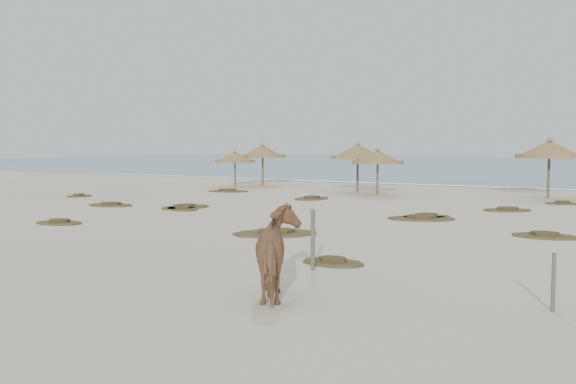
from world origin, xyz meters
name	(u,v)px	position (x,y,z in m)	size (l,w,h in m)	color
ground	(221,233)	(0.00, 0.00, 0.00)	(160.00, 160.00, 0.00)	beige
foam_line	(467,186)	(0.00, 26.00, 0.00)	(70.00, 0.60, 0.01)	white
palapa_0	(235,158)	(-12.60, 17.64, 1.87)	(2.72, 2.72, 2.41)	brown
palapa_1	(263,152)	(-11.87, 19.74, 2.22)	(3.25, 3.25, 2.86)	brown
palapa_2	(378,158)	(-2.06, 16.35, 2.01)	(3.10, 3.10, 2.60)	brown
palapa_3	(358,152)	(-3.90, 17.70, 2.27)	(3.30, 3.30, 2.93)	brown
palapa_4	(549,150)	(6.18, 19.06, 2.43)	(3.82, 3.82, 3.14)	brown
horse	(280,252)	(6.05, -6.06, 0.82)	(0.89, 1.95, 1.65)	#8F5F41
fence_post_near	(313,240)	(5.29, -3.56, 0.66)	(0.10, 0.10, 1.33)	brown
fence_post_far	(553,282)	(10.36, -4.49, 0.49)	(0.07, 0.07, 0.97)	brown
scrub_0	(111,205)	(-9.62, 4.38, 0.05)	(2.32, 1.64, 0.16)	#4E4322
scrub_1	(185,207)	(-6.16, 5.38, 0.05)	(1.79, 2.56, 0.16)	#4E4322
scrub_2	(182,208)	(-5.78, 4.76, 0.05)	(2.19, 1.88, 0.16)	#4E4322
scrub_3	(421,218)	(3.98, 6.74, 0.05)	(2.92, 2.54, 0.16)	#4E4322
scrub_4	(545,236)	(8.67, 4.37, 0.05)	(2.01, 1.39, 0.16)	#4E4322
scrub_6	(228,191)	(-10.32, 13.87, 0.05)	(2.77, 2.25, 0.16)	#4E4322
scrub_7	(507,210)	(5.93, 11.48, 0.05)	(2.40, 2.24, 0.16)	#4E4322
scrub_8	(79,196)	(-14.82, 6.96, 0.05)	(1.07, 1.53, 0.16)	#4E4322
scrub_9	(276,233)	(1.58, 0.66, 0.05)	(3.12, 3.08, 0.16)	#4E4322
scrub_10	(562,203)	(7.37, 15.78, 0.05)	(1.84, 1.60, 0.16)	#4E4322
scrub_11	(59,222)	(-6.20, -1.11, 0.05)	(1.94, 1.46, 0.16)	#4E4322
scrub_12	(333,262)	(5.33, -2.70, 0.05)	(1.53, 1.01, 0.16)	#4E4322
scrub_13	(312,198)	(-3.70, 12.09, 0.05)	(1.53, 2.31, 0.16)	#4E4322
scrub_14	(426,216)	(3.93, 7.38, 0.05)	(2.22, 2.24, 0.16)	#4E4322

